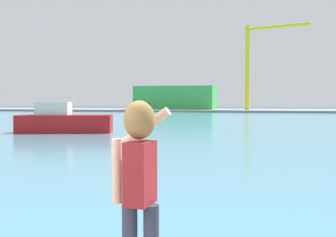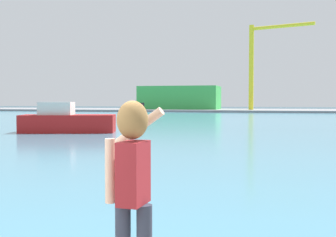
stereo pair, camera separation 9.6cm
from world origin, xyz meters
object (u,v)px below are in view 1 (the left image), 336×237
(boat_moored, at_px, (63,121))
(person_photographer, at_px, (139,177))
(warehouse_left, at_px, (176,98))
(port_crane, at_px, (255,57))

(boat_moored, bearing_deg, person_photographer, -77.33)
(warehouse_left, bearing_deg, person_photographer, -78.15)
(person_photographer, height_order, port_crane, port_crane)
(person_photographer, bearing_deg, boat_moored, 33.06)
(person_photographer, bearing_deg, warehouse_left, 16.65)
(boat_moored, distance_m, port_crane, 63.88)
(boat_moored, distance_m, warehouse_left, 66.48)
(person_photographer, bearing_deg, port_crane, 5.78)
(person_photographer, relative_size, port_crane, 0.10)
(person_photographer, distance_m, warehouse_left, 93.87)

